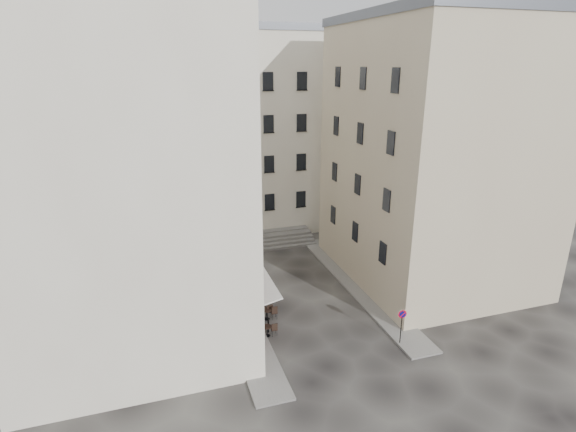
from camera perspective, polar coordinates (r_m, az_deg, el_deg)
name	(u,v)px	position (r m, az deg, el deg)	size (l,w,h in m)	color
ground	(313,315)	(29.68, 3.19, -12.49)	(90.00, 90.00, 0.00)	black
sidewalk_left	(232,296)	(31.96, -7.09, -10.04)	(2.00, 22.00, 0.12)	slate
sidewalk_right	(356,284)	(33.66, 8.63, -8.55)	(2.00, 18.00, 0.12)	slate
building_left	(123,159)	(27.16, -20.18, 6.85)	(12.20, 16.20, 20.60)	beige
building_right	(435,153)	(34.10, 18.20, 7.57)	(12.20, 14.20, 18.60)	tan
building_back	(235,131)	(43.86, -6.79, 10.67)	(18.20, 10.20, 18.60)	beige
cafe_storefront	(243,292)	(28.53, -5.72, -9.59)	(1.74, 7.30, 3.50)	#480A11
stone_steps	(263,240)	(40.27, -3.13, -3.11)	(9.00, 3.15, 0.80)	#605D5B
bollard_near	(268,325)	(27.74, -2.51, -13.64)	(0.12, 0.12, 0.98)	black
bollard_mid	(255,297)	(30.66, -4.26, -10.28)	(0.12, 0.12, 0.98)	black
bollard_far	(244,275)	(33.70, -5.67, -7.50)	(0.12, 0.12, 0.98)	black
no_parking_sign	(402,320)	(26.91, 14.26, -12.71)	(0.51, 0.13, 2.24)	black
bistro_table_a	(267,330)	(27.46, -2.69, -14.24)	(1.20, 0.56, 0.85)	black
bistro_table_b	(267,313)	(28.99, -2.72, -12.21)	(1.31, 0.61, 0.92)	black
bistro_table_c	(262,312)	(29.15, -3.32, -12.03)	(1.32, 0.62, 0.93)	black
bistro_table_d	(262,290)	(31.55, -3.26, -9.42)	(1.40, 0.65, 0.98)	black
bistro_table_e	(255,288)	(31.98, -4.26, -9.10)	(1.29, 0.60, 0.90)	black
pedestrian	(262,293)	(30.30, -3.37, -9.70)	(0.70, 0.46, 1.91)	black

